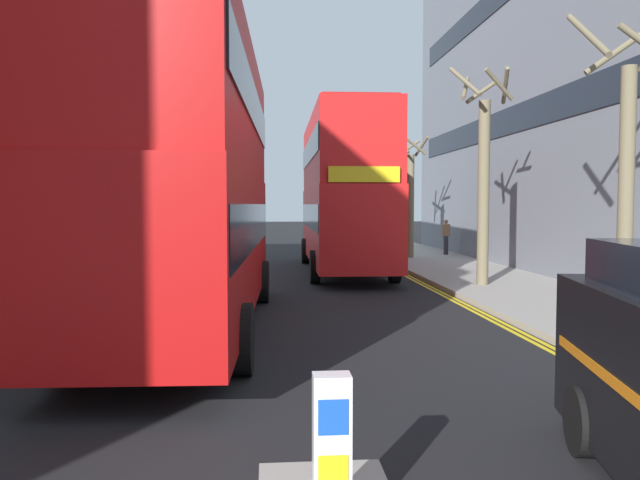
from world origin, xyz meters
name	(u,v)px	position (x,y,z in m)	size (l,w,h in m)	color
sidewalk_right	(523,292)	(6.50, 16.00, 0.07)	(4.00, 80.00, 0.14)	#9E9991
sidewalk_left	(31,298)	(-6.50, 16.00, 0.07)	(4.00, 80.00, 0.14)	#9E9991
kerb_line_outer	(472,307)	(4.40, 14.00, 0.00)	(0.10, 56.00, 0.01)	yellow
kerb_line_inner	(466,307)	(4.24, 14.00, 0.00)	(0.10, 56.00, 0.01)	yellow
keep_left_bollard	(332,455)	(0.00, 4.03, 0.61)	(0.36, 0.28, 1.11)	silver
double_decker_bus_away	(190,175)	(-1.96, 11.90, 3.03)	(3.08, 10.88, 5.64)	#B20F0F
double_decker_bus_oncoming	(344,189)	(2.30, 22.18, 3.03)	(2.92, 10.84, 5.64)	red
pedestrian_far	(446,236)	(7.78, 27.89, 0.99)	(0.34, 0.22, 1.62)	#2D2D38
street_tree_near	(483,178)	(5.72, 17.11, 3.20)	(1.70, 1.69, 6.29)	#6B6047
street_tree_mid	(410,195)	(5.74, 26.51, 2.87)	(1.77, 2.08, 5.56)	#6B6047
street_tree_far	(625,172)	(6.20, 10.76, 3.06)	(1.65, 1.64, 6.03)	#6B6047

